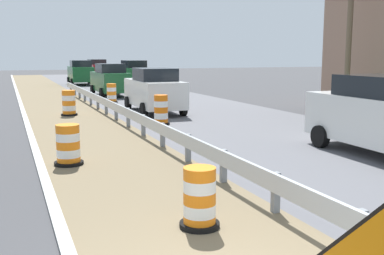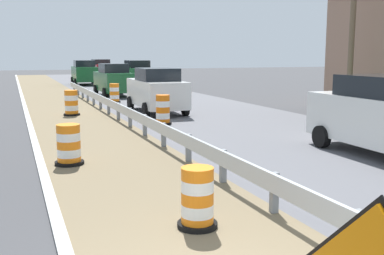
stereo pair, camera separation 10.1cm
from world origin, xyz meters
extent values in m
cube|color=#ADB2B7|center=(2.11, 2.58, 0.55)|extent=(0.08, 54.98, 0.32)
cube|color=slate|center=(2.19, 0.54, 0.35)|extent=(0.12, 0.12, 0.70)
cube|color=slate|center=(2.19, 2.58, 0.35)|extent=(0.12, 0.12, 0.70)
cube|color=slate|center=(2.19, 4.61, 0.35)|extent=(0.12, 0.12, 0.70)
cube|color=slate|center=(2.19, 6.65, 0.35)|extent=(0.12, 0.12, 0.70)
cube|color=slate|center=(2.19, 8.68, 0.35)|extent=(0.12, 0.12, 0.70)
cube|color=slate|center=(2.19, 10.72, 0.35)|extent=(0.12, 0.12, 0.70)
cube|color=slate|center=(2.19, 12.76, 0.35)|extent=(0.12, 0.12, 0.70)
cube|color=slate|center=(2.19, 14.79, 0.35)|extent=(0.12, 0.12, 0.70)
cube|color=slate|center=(2.19, 16.83, 0.35)|extent=(0.12, 0.12, 0.70)
cube|color=slate|center=(2.19, 18.86, 0.35)|extent=(0.12, 0.12, 0.70)
cube|color=slate|center=(2.19, 20.90, 0.35)|extent=(0.12, 0.12, 0.70)
cube|color=slate|center=(2.19, 22.94, 0.35)|extent=(0.12, 0.12, 0.70)
cube|color=slate|center=(2.19, 24.97, 0.35)|extent=(0.12, 0.12, 0.70)
cube|color=slate|center=(2.19, 27.01, 0.35)|extent=(0.12, 0.12, 0.70)
cube|color=slate|center=(2.19, 29.05, 0.35)|extent=(0.12, 0.12, 0.70)
cylinder|color=orange|center=(0.73, 2.42, 0.10)|extent=(0.50, 0.50, 0.19)
cylinder|color=white|center=(0.73, 2.42, 0.29)|extent=(0.50, 0.50, 0.19)
cylinder|color=orange|center=(0.73, 2.42, 0.48)|extent=(0.50, 0.50, 0.19)
cylinder|color=white|center=(0.73, 2.42, 0.67)|extent=(0.50, 0.50, 0.19)
cylinder|color=orange|center=(0.73, 2.42, 0.86)|extent=(0.50, 0.50, 0.19)
cylinder|color=black|center=(0.73, 2.42, 0.04)|extent=(0.63, 0.63, 0.08)
cylinder|color=orange|center=(-0.64, 7.41, 0.10)|extent=(0.56, 0.56, 0.20)
cylinder|color=white|center=(-0.64, 7.41, 0.30)|extent=(0.56, 0.56, 0.20)
cylinder|color=orange|center=(-0.64, 7.41, 0.50)|extent=(0.56, 0.56, 0.20)
cylinder|color=white|center=(-0.64, 7.41, 0.69)|extent=(0.56, 0.56, 0.20)
cylinder|color=orange|center=(-0.64, 7.41, 0.89)|extent=(0.56, 0.56, 0.20)
cylinder|color=black|center=(-0.64, 7.41, 0.04)|extent=(0.71, 0.71, 0.08)
cylinder|color=orange|center=(3.49, 12.78, 0.11)|extent=(0.53, 0.53, 0.23)
cylinder|color=white|center=(3.49, 12.78, 0.34)|extent=(0.53, 0.53, 0.23)
cylinder|color=orange|center=(3.49, 12.78, 0.57)|extent=(0.53, 0.53, 0.23)
cylinder|color=white|center=(3.49, 12.78, 0.80)|extent=(0.53, 0.53, 0.23)
cylinder|color=orange|center=(3.49, 12.78, 1.03)|extent=(0.53, 0.53, 0.23)
cylinder|color=black|center=(3.49, 12.78, 0.04)|extent=(0.66, 0.66, 0.08)
cylinder|color=orange|center=(3.46, 21.56, 0.11)|extent=(0.52, 0.52, 0.21)
cylinder|color=white|center=(3.46, 21.56, 0.32)|extent=(0.52, 0.52, 0.21)
cylinder|color=orange|center=(3.46, 21.56, 0.53)|extent=(0.52, 0.52, 0.21)
cylinder|color=white|center=(3.46, 21.56, 0.74)|extent=(0.52, 0.52, 0.21)
cylinder|color=orange|center=(3.46, 21.56, 0.96)|extent=(0.52, 0.52, 0.21)
cylinder|color=black|center=(3.46, 21.56, 0.04)|extent=(0.65, 0.65, 0.08)
cylinder|color=orange|center=(0.55, 16.82, 0.11)|extent=(0.57, 0.57, 0.22)
cylinder|color=white|center=(0.55, 16.82, 0.33)|extent=(0.57, 0.57, 0.22)
cylinder|color=orange|center=(0.55, 16.82, 0.56)|extent=(0.57, 0.57, 0.22)
cylinder|color=white|center=(0.55, 16.82, 0.78)|extent=(0.57, 0.57, 0.22)
cylinder|color=orange|center=(0.55, 16.82, 1.00)|extent=(0.57, 0.57, 0.22)
cylinder|color=black|center=(0.55, 16.82, 0.04)|extent=(0.72, 0.72, 0.08)
cube|color=silver|center=(4.36, 16.51, 0.90)|extent=(1.92, 4.75, 1.17)
cube|color=black|center=(4.36, 16.32, 1.77)|extent=(1.67, 2.21, 0.56)
cylinder|color=black|center=(3.52, 18.08, 0.32)|extent=(0.24, 0.65, 0.64)
cylinder|color=black|center=(5.30, 18.03, 0.32)|extent=(0.24, 0.65, 0.64)
cylinder|color=black|center=(3.43, 14.98, 0.32)|extent=(0.24, 0.65, 0.64)
cylinder|color=black|center=(5.21, 14.93, 0.32)|extent=(0.24, 0.65, 0.64)
cube|color=maroon|center=(7.79, 49.34, 0.93)|extent=(2.07, 4.73, 1.23)
cube|color=black|center=(7.79, 49.53, 1.83)|extent=(1.79, 2.20, 0.56)
cylinder|color=black|center=(8.80, 47.84, 0.32)|extent=(0.24, 0.65, 0.64)
cylinder|color=black|center=(6.89, 47.77, 0.32)|extent=(0.24, 0.65, 0.64)
cylinder|color=black|center=(8.69, 50.92, 0.32)|extent=(0.24, 0.65, 0.64)
cylinder|color=black|center=(6.79, 50.85, 0.32)|extent=(0.24, 0.65, 0.64)
cube|color=#195128|center=(4.20, 37.82, 0.96)|extent=(1.93, 4.30, 1.27)
cube|color=black|center=(4.19, 37.65, 1.87)|extent=(1.70, 2.00, 0.56)
cylinder|color=black|center=(3.31, 39.25, 0.32)|extent=(0.23, 0.64, 0.64)
cylinder|color=black|center=(5.15, 39.21, 0.32)|extent=(0.23, 0.64, 0.64)
cylinder|color=black|center=(3.25, 36.44, 0.32)|extent=(0.23, 0.64, 0.64)
cylinder|color=black|center=(5.08, 36.40, 0.32)|extent=(0.23, 0.64, 0.64)
cube|color=black|center=(7.28, 5.55, 1.84)|extent=(1.66, 2.15, 0.56)
cylinder|color=black|center=(8.21, 6.87, 0.32)|extent=(0.23, 0.64, 0.64)
cylinder|color=black|center=(6.40, 6.90, 0.32)|extent=(0.23, 0.64, 0.64)
cube|color=#195128|center=(4.29, 25.80, 0.92)|extent=(1.82, 4.38, 1.20)
cube|color=black|center=(4.29, 25.63, 1.80)|extent=(1.60, 2.03, 0.56)
cylinder|color=black|center=(3.39, 27.22, 0.32)|extent=(0.23, 0.64, 0.64)
cylinder|color=black|center=(5.12, 27.25, 0.32)|extent=(0.23, 0.64, 0.64)
cylinder|color=black|center=(3.46, 24.35, 0.32)|extent=(0.23, 0.64, 0.64)
cylinder|color=black|center=(5.18, 24.39, 0.32)|extent=(0.23, 0.64, 0.64)
cube|color=#195128|center=(7.32, 31.09, 0.98)|extent=(1.78, 4.44, 1.33)
cube|color=black|center=(7.32, 31.26, 1.93)|extent=(1.57, 2.05, 0.56)
cylinder|color=black|center=(8.20, 29.65, 0.32)|extent=(0.23, 0.64, 0.64)
cylinder|color=black|center=(6.49, 29.62, 0.32)|extent=(0.23, 0.64, 0.64)
cylinder|color=black|center=(8.15, 32.56, 0.32)|extent=(0.23, 0.64, 0.64)
cylinder|color=black|center=(6.45, 32.53, 0.32)|extent=(0.23, 0.64, 0.64)
cylinder|color=brown|center=(11.57, 11.96, 4.11)|extent=(0.24, 0.24, 8.22)
camera|label=1|loc=(-1.94, -3.89, 2.66)|focal=43.13mm
camera|label=2|loc=(-1.84, -3.93, 2.66)|focal=43.13mm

